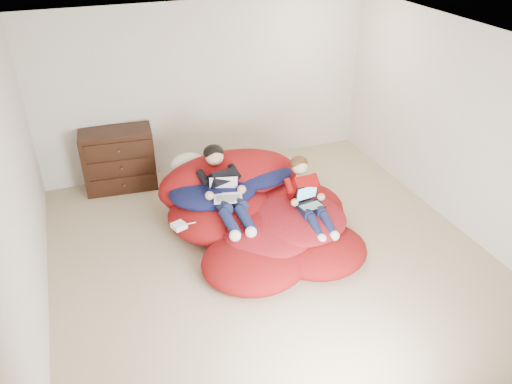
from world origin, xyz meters
name	(u,v)px	position (x,y,z in m)	size (l,w,h in m)	color
room_shell	(268,238)	(0.00, 0.00, 0.22)	(5.10, 5.10, 2.77)	tan
dresser	(119,160)	(-1.42, 2.23, 0.45)	(1.04, 0.60, 0.90)	black
beanbag_pile	(256,212)	(0.03, 0.51, 0.27)	(2.29, 2.40, 0.89)	maroon
cream_pillow	(188,164)	(-0.59, 1.44, 0.62)	(0.46, 0.29, 0.29)	beige
older_boy	(223,185)	(-0.34, 0.66, 0.66)	(0.41, 1.29, 0.68)	black
younger_boy	(307,193)	(0.57, 0.18, 0.62)	(0.30, 1.01, 0.69)	#9C0D0D
laptop_white	(226,191)	(-0.34, 0.54, 0.63)	(0.39, 0.43, 0.23)	white
laptop_black	(309,200)	(0.57, 0.12, 0.56)	(0.33, 0.29, 0.23)	black
power_adapter	(179,226)	(-0.99, 0.34, 0.42)	(0.15, 0.15, 0.06)	white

